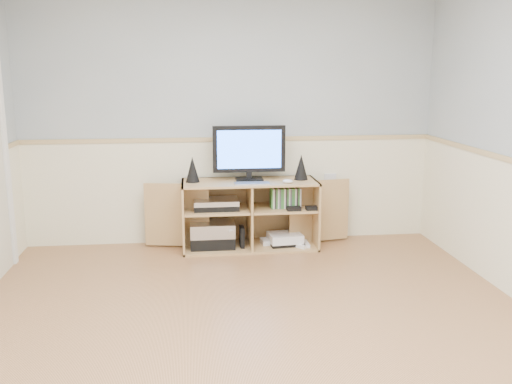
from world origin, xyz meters
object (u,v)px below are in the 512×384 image
game_consoles (284,239)px  media_cabinet (249,212)px  monitor (249,151)px  keyboard (252,183)px

game_consoles → media_cabinet: bearing=168.2°
monitor → keyboard: size_ratio=2.09×
media_cabinet → keyboard: bearing=-87.9°
media_cabinet → monitor: bearing=-90.0°
media_cabinet → monitor: monitor is taller
media_cabinet → game_consoles: 0.43m
monitor → game_consoles: size_ratio=1.50×
media_cabinet → game_consoles: size_ratio=4.39×
keyboard → game_consoles: (0.32, 0.13, -0.59)m
monitor → game_consoles: bearing=-10.4°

